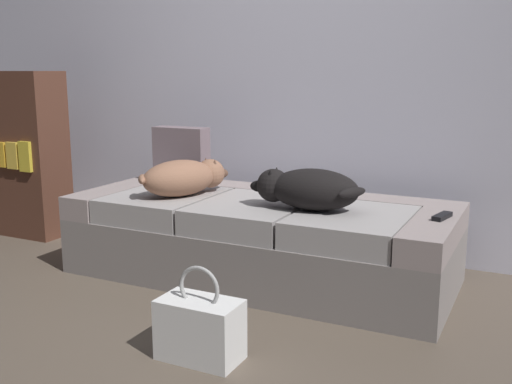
# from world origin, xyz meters

# --- Properties ---
(ground_plane) EXTENTS (10.00, 10.00, 0.00)m
(ground_plane) POSITION_xyz_m (0.00, 0.00, 0.00)
(ground_plane) COLOR brown
(back_wall) EXTENTS (6.40, 0.10, 2.80)m
(back_wall) POSITION_xyz_m (0.00, 1.68, 1.40)
(back_wall) COLOR silver
(back_wall) RESTS_ON ground
(couch) EXTENTS (2.03, 0.86, 0.43)m
(couch) POSITION_xyz_m (0.00, 1.01, 0.21)
(couch) COLOR gray
(couch) RESTS_ON ground
(dog_tan) EXTENTS (0.41, 0.56, 0.20)m
(dog_tan) POSITION_xyz_m (-0.42, 0.93, 0.53)
(dog_tan) COLOR #8A5E47
(dog_tan) RESTS_ON couch
(dog_dark) EXTENTS (0.60, 0.28, 0.21)m
(dog_dark) POSITION_xyz_m (0.31, 0.90, 0.53)
(dog_dark) COLOR black
(dog_dark) RESTS_ON couch
(tv_remote) EXTENTS (0.07, 0.16, 0.02)m
(tv_remote) POSITION_xyz_m (0.94, 1.00, 0.44)
(tv_remote) COLOR black
(tv_remote) RESTS_ON couch
(throw_pillow) EXTENTS (0.34, 0.13, 0.34)m
(throw_pillow) POSITION_xyz_m (-0.64, 1.23, 0.60)
(throw_pillow) COLOR slate
(throw_pillow) RESTS_ON couch
(handbag) EXTENTS (0.32, 0.18, 0.38)m
(handbag) POSITION_xyz_m (0.21, 0.04, 0.13)
(handbag) COLOR silver
(handbag) RESTS_ON ground
(bookshelf) EXTENTS (0.56, 0.30, 1.10)m
(bookshelf) POSITION_xyz_m (-1.81, 1.10, 0.55)
(bookshelf) COLOR #502E21
(bookshelf) RESTS_ON ground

